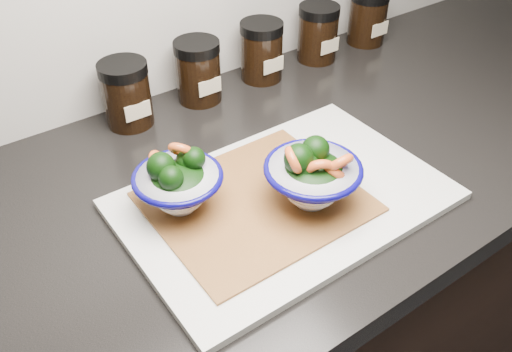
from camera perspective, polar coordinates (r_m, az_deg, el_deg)
cabinet at (r=1.24m, az=6.29°, el=-14.09°), size 3.43×0.58×0.86m
countertop at (r=0.93m, az=8.20°, el=3.01°), size 3.50×0.60×0.04m
cutting_board at (r=0.77m, az=2.97°, el=-2.48°), size 0.45×0.30×0.01m
bamboo_mat at (r=0.76m, az=-0.00°, el=-2.71°), size 0.28×0.24×0.00m
bowl_left at (r=0.73m, az=-8.20°, el=-0.76°), size 0.12×0.12×0.10m
bowl_right at (r=0.73m, az=5.94°, el=-0.07°), size 0.13×0.13×0.11m
spice_jar_a at (r=0.94m, az=-13.47°, el=8.39°), size 0.08×0.08×0.11m
spice_jar_b at (r=0.99m, az=-6.10°, el=10.92°), size 0.08×0.08×0.11m
spice_jar_c at (r=1.06m, az=0.59°, el=13.03°), size 0.08×0.08×0.11m
spice_jar_d at (r=1.14m, az=6.52°, el=14.73°), size 0.08×0.08×0.11m
spice_jar_e at (r=1.23m, az=11.68°, el=16.07°), size 0.08×0.08×0.11m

